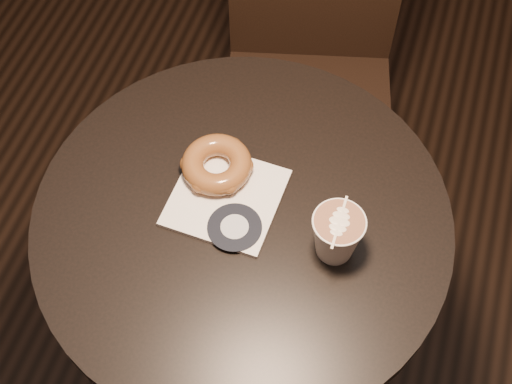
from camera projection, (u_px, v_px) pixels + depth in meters
The scene contains 5 objects.
cafe_table at pixel (244, 267), 1.35m from camera, with size 0.70×0.70×0.75m.
chair at pixel (311, 50), 1.64m from camera, with size 0.47×0.47×0.98m.
pastry_bag at pixel (226, 198), 1.19m from camera, with size 0.18×0.18×0.01m, color white.
doughnut at pixel (217, 164), 1.20m from camera, with size 0.12×0.12×0.04m, color brown.
latte_cup at pixel (337, 236), 1.11m from camera, with size 0.08×0.08×0.09m, color white, non-canonical shape.
Camera 1 is at (0.20, -0.55, 1.78)m, focal length 50.00 mm.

